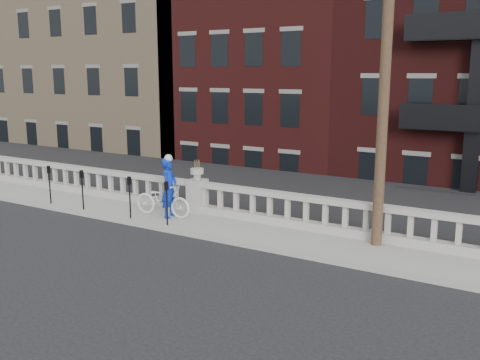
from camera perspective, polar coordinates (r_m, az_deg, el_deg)
name	(u,v)px	position (r m, az deg, el deg)	size (l,w,h in m)	color
ground	(114,248)	(15.18, -13.31, -7.09)	(120.00, 120.00, 0.00)	black
sidewalk	(180,220)	(17.32, -6.37, -4.28)	(32.00, 2.20, 0.15)	#9B9890
balustrade	(197,197)	(17.91, -4.56, -1.85)	(28.00, 0.34, 1.03)	#9B9890
planter_pedestal	(197,192)	(17.87, -4.57, -1.26)	(0.55, 0.55, 1.76)	#9B9890
lower_level	(384,107)	(34.66, 15.09, 7.53)	(80.00, 44.00, 20.80)	#605E59
utility_pole	(386,52)	(14.37, 15.32, 13.01)	(1.60, 0.28, 10.00)	#422D1E
parking_meter_a	(49,180)	(20.04, -19.67, -0.03)	(0.10, 0.09, 1.36)	black
parking_meter_b	(82,185)	(18.81, -16.48, -0.54)	(0.10, 0.09, 1.36)	black
parking_meter_c	(130,192)	(17.31, -11.69, -1.31)	(0.10, 0.09, 1.36)	black
parking_meter_d	(167,198)	(16.35, -7.82, -1.93)	(0.10, 0.09, 1.36)	black
bicycle	(163,200)	(17.50, -8.24, -2.09)	(0.71, 2.05, 1.08)	silver
cyclist	(169,188)	(17.23, -7.56, -0.82)	(0.71, 0.46, 1.94)	#0B29AE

